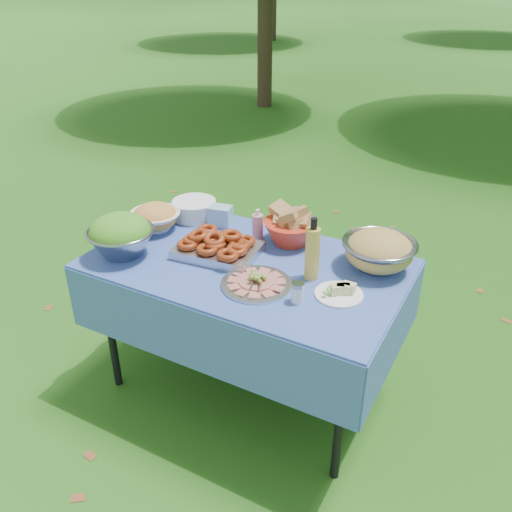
% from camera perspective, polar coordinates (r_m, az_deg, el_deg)
% --- Properties ---
extents(ground, '(80.00, 80.00, 0.00)m').
position_cam_1_polar(ground, '(2.99, -0.87, -13.42)').
color(ground, '#123309').
rests_on(ground, ground).
extents(picnic_table, '(1.46, 0.86, 0.76)m').
position_cam_1_polar(picnic_table, '(2.75, -0.92, -7.57)').
color(picnic_table, '#76A1E3').
rests_on(picnic_table, ground).
extents(salad_bowl, '(0.34, 0.34, 0.21)m').
position_cam_1_polar(salad_bowl, '(2.64, -14.08, 2.14)').
color(salad_bowl, '#94969C').
rests_on(salad_bowl, picnic_table).
extents(pasta_bowl_white, '(0.30, 0.30, 0.14)m').
position_cam_1_polar(pasta_bowl_white, '(2.87, -10.57, 4.09)').
color(pasta_bowl_white, white).
rests_on(pasta_bowl_white, picnic_table).
extents(plate_stack, '(0.25, 0.25, 0.10)m').
position_cam_1_polar(plate_stack, '(2.99, -6.51, 4.94)').
color(plate_stack, white).
rests_on(plate_stack, picnic_table).
extents(wipes_box, '(0.13, 0.10, 0.11)m').
position_cam_1_polar(wipes_box, '(2.88, -3.77, 4.24)').
color(wipes_box, '#96BEE6').
rests_on(wipes_box, picnic_table).
extents(sanitizer_bottle, '(0.07, 0.07, 0.16)m').
position_cam_1_polar(sanitizer_bottle, '(2.73, 0.17, 3.39)').
color(sanitizer_bottle, pink).
rests_on(sanitizer_bottle, picnic_table).
extents(bread_bowl, '(0.31, 0.31, 0.18)m').
position_cam_1_polar(bread_bowl, '(2.68, 3.65, 3.11)').
color(bread_bowl, red).
rests_on(bread_bowl, picnic_table).
extents(pasta_bowl_steel, '(0.38, 0.38, 0.18)m').
position_cam_1_polar(pasta_bowl_steel, '(2.52, 12.83, 0.63)').
color(pasta_bowl_steel, '#94969C').
rests_on(pasta_bowl_steel, picnic_table).
extents(fried_tray, '(0.41, 0.31, 0.09)m').
position_cam_1_polar(fried_tray, '(2.59, -4.04, 1.04)').
color(fried_tray, '#AEAEB3').
rests_on(fried_tray, picnic_table).
extents(charcuterie_platter, '(0.41, 0.41, 0.07)m').
position_cam_1_polar(charcuterie_platter, '(2.35, 0.04, -2.35)').
color(charcuterie_platter, silver).
rests_on(charcuterie_platter, picnic_table).
extents(oil_bottle, '(0.07, 0.07, 0.29)m').
position_cam_1_polar(oil_bottle, '(2.36, 5.97, 0.77)').
color(oil_bottle, gold).
rests_on(oil_bottle, picnic_table).
extents(cheese_plate, '(0.26, 0.26, 0.06)m').
position_cam_1_polar(cheese_plate, '(2.31, 8.75, -3.52)').
color(cheese_plate, white).
rests_on(cheese_plate, picnic_table).
extents(shaker, '(0.07, 0.07, 0.09)m').
position_cam_1_polar(shaker, '(2.24, 4.40, -3.83)').
color(shaker, white).
rests_on(shaker, picnic_table).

